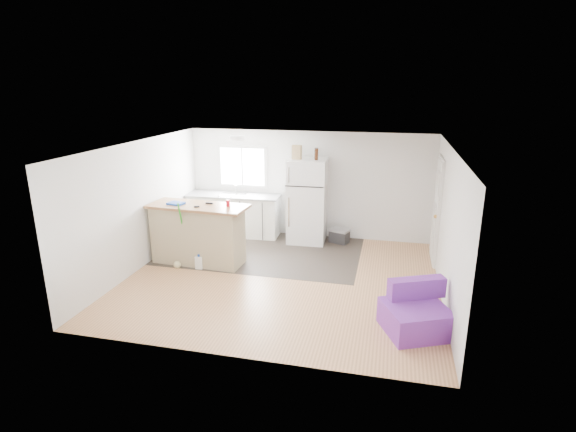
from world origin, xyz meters
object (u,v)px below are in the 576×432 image
object	(u,v)px
refrigerator	(307,201)
bottle_left	(316,154)
blue_tray	(176,203)
mop	(179,256)
red_cup	(228,203)
bottle_right	(316,154)
cleaner_jug	(199,262)
purple_seat	(416,314)
cooler	(339,236)
kitchen_cabinets	(234,214)
cardboard_box	(297,152)
peninsula	(198,234)

from	to	relation	value
refrigerator	bottle_left	bearing A→B (deg)	-27.32
blue_tray	bottle_left	size ratio (longest dim) A/B	1.20
mop	red_cup	world-z (taller)	mop
bottle_right	cleaner_jug	bearing A→B (deg)	-133.35
refrigerator	bottle_left	world-z (taller)	bottle_left
red_cup	purple_seat	bearing A→B (deg)	-26.55
purple_seat	bottle_right	world-z (taller)	bottle_right
cooler	red_cup	bearing A→B (deg)	-119.25
mop	bottle_left	xyz separation A→B (m)	(2.30, 1.95, 1.74)
kitchen_cabinets	blue_tray	size ratio (longest dim) A/B	7.22
refrigerator	cleaner_jug	size ratio (longest dim) A/B	6.16
purple_seat	mop	xyz separation A→B (m)	(-4.32, 1.34, -0.02)
purple_seat	cardboard_box	world-z (taller)	cardboard_box
refrigerator	cardboard_box	size ratio (longest dim) A/B	6.16
peninsula	refrigerator	world-z (taller)	refrigerator
cleaner_jug	bottle_right	size ratio (longest dim) A/B	1.20
refrigerator	purple_seat	size ratio (longest dim) A/B	1.69
bottle_left	cooler	bearing A→B (deg)	14.76
red_cup	bottle_right	size ratio (longest dim) A/B	0.48
mop	cooler	bearing A→B (deg)	36.24
cooler	kitchen_cabinets	bearing A→B (deg)	-161.31
mop	blue_tray	distance (m)	1.01
red_cup	cardboard_box	bearing A→B (deg)	58.25
purple_seat	bottle_left	world-z (taller)	bottle_left
refrigerator	peninsula	bearing A→B (deg)	-139.31
refrigerator	cooler	world-z (taller)	refrigerator
red_cup	blue_tray	size ratio (longest dim) A/B	0.40
kitchen_cabinets	blue_tray	bearing A→B (deg)	-107.48
refrigerator	cardboard_box	distance (m)	1.10
red_cup	bottle_right	bearing A→B (deg)	49.55
peninsula	mop	world-z (taller)	mop
cooler	purple_seat	world-z (taller)	purple_seat
cleaner_jug	bottle_right	bearing A→B (deg)	44.59
kitchen_cabinets	blue_tray	distance (m)	2.02
cooler	bottle_left	xyz separation A→B (m)	(-0.52, -0.14, 1.81)
refrigerator	cardboard_box	bearing A→B (deg)	-164.30
kitchen_cabinets	bottle_right	size ratio (longest dim) A/B	8.66
cardboard_box	cooler	bearing A→B (deg)	7.09
refrigerator	purple_seat	world-z (taller)	refrigerator
mop	bottle_left	world-z (taller)	bottle_left
mop	bottle_right	distance (m)	3.50
kitchen_cabinets	bottle_left	size ratio (longest dim) A/B	8.66
peninsula	cleaner_jug	bearing A→B (deg)	-63.73
purple_seat	cleaner_jug	xyz separation A→B (m)	(-3.92, 1.35, -0.12)
kitchen_cabinets	mop	bearing A→B (deg)	-102.10
bottle_left	refrigerator	bearing A→B (deg)	155.08
cleaner_jug	cardboard_box	distance (m)	3.08
purple_seat	cardboard_box	bearing A→B (deg)	102.43
blue_tray	cardboard_box	distance (m)	2.74
cleaner_jug	bottle_right	xyz separation A→B (m)	(1.88, 1.99, 1.84)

